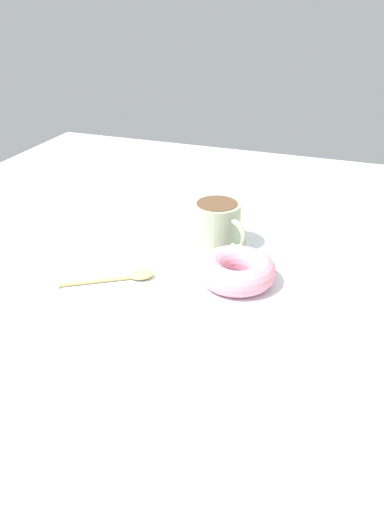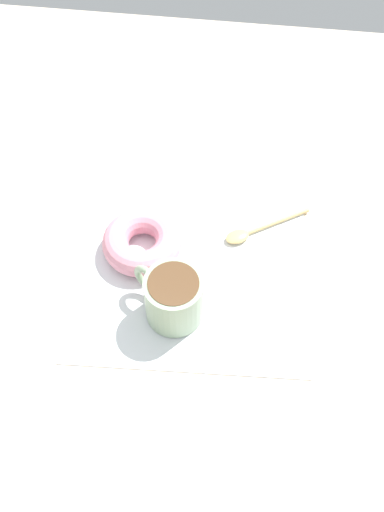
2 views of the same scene
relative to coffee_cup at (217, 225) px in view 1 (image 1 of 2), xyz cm
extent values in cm
cube|color=beige|center=(5.96, -2.28, -5.22)|extent=(120.00, 120.00, 2.00)
cube|color=white|center=(7.86, -1.48, -4.07)|extent=(34.27, 34.27, 0.30)
cylinder|color=#9EB793|center=(-0.11, -0.17, -0.18)|extent=(7.67, 7.67, 7.47)
cylinder|color=brown|center=(-0.11, -0.17, 3.35)|extent=(6.47, 6.47, 0.60)
torus|color=#9EB793|center=(2.14, 3.43, -0.18)|extent=(3.46, 4.79, 5.08)
torus|color=pink|center=(9.42, 5.83, -2.05)|extent=(11.28, 11.28, 3.74)
ellipsoid|color=#D8B772|center=(13.10, -7.46, -3.47)|extent=(3.95, 4.33, 0.90)
cylinder|color=#D8B772|center=(16.58, -13.01, -3.64)|extent=(6.28, 9.55, 0.56)
camera|label=1|loc=(69.20, 20.69, 34.00)|focal=35.00mm
camera|label=2|loc=(-35.81, -7.03, 63.64)|focal=40.00mm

